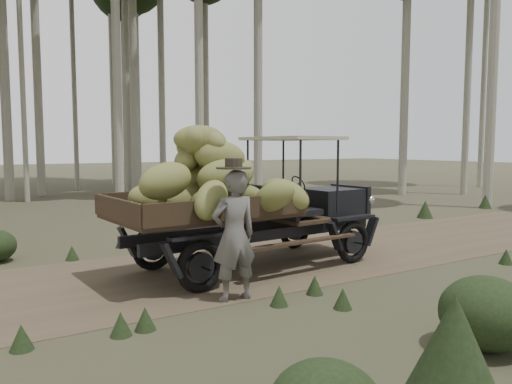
% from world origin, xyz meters
% --- Properties ---
extents(ground, '(120.00, 120.00, 0.00)m').
position_xyz_m(ground, '(0.00, 0.00, 0.00)').
color(ground, '#473D2B').
rests_on(ground, ground).
extents(dirt_track, '(70.00, 4.00, 0.01)m').
position_xyz_m(dirt_track, '(0.00, 0.00, 0.00)').
color(dirt_track, brown).
rests_on(dirt_track, ground).
extents(banana_truck, '(5.53, 2.89, 2.73)m').
position_xyz_m(banana_truck, '(-1.94, -0.35, 1.57)').
color(banana_truck, black).
rests_on(banana_truck, ground).
extents(farmer, '(0.73, 0.54, 2.12)m').
position_xyz_m(farmer, '(-2.70, -1.81, 1.00)').
color(farmer, '#5B5854').
rests_on(farmer, ground).
extents(undergrowth, '(20.08, 21.76, 1.38)m').
position_xyz_m(undergrowth, '(-0.56, -3.18, 0.53)').
color(undergrowth, '#233319').
rests_on(undergrowth, ground).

